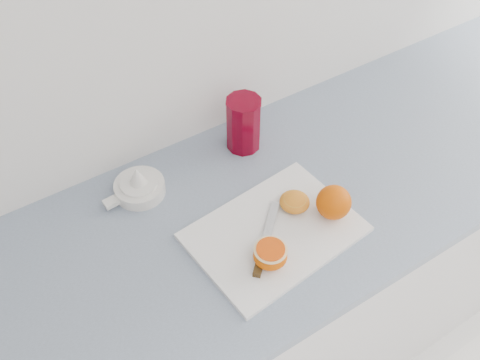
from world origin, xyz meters
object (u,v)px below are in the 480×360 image
(counter, at_px, (247,305))
(red_tumbler, at_px, (244,125))
(half_orange, at_px, (270,255))
(citrus_juicer, at_px, (139,186))
(cutting_board, at_px, (275,232))

(counter, bearing_deg, red_tumbler, 60.97)
(counter, xyz_separation_m, half_orange, (-0.04, -0.15, 0.48))
(half_orange, xyz_separation_m, red_tumbler, (0.15, 0.35, 0.03))
(counter, relative_size, half_orange, 32.75)
(citrus_juicer, bearing_deg, cutting_board, -53.67)
(citrus_juicer, bearing_deg, counter, -44.59)
(counter, relative_size, cutting_board, 6.53)
(counter, relative_size, citrus_juicer, 15.49)
(cutting_board, relative_size, citrus_juicer, 2.37)
(half_orange, height_order, red_tumbler, red_tumbler)
(counter, xyz_separation_m, cutting_board, (0.01, -0.09, 0.45))
(cutting_board, bearing_deg, citrus_juicer, 126.33)
(half_orange, bearing_deg, red_tumbler, 66.02)
(half_orange, distance_m, citrus_juicer, 0.37)
(half_orange, relative_size, red_tumbler, 0.49)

